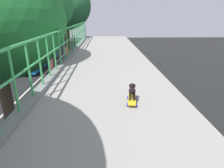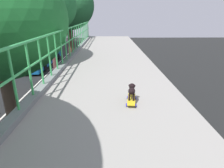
% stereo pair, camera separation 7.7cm
% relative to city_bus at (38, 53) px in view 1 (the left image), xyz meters
% --- Properties ---
extents(city_bus, '(2.66, 10.84, 3.14)m').
position_rel_city_bus_xyz_m(city_bus, '(0.00, 0.00, 0.00)').
color(city_bus, '#104E89').
rests_on(city_bus, ground).
extents(roadside_tree_far, '(3.66, 3.66, 9.16)m').
position_rel_city_bus_xyz_m(roadside_tree_far, '(5.36, -12.58, 5.53)').
color(roadside_tree_far, '#55322F').
rests_on(roadside_tree_far, ground).
extents(roadside_tree_farthest, '(4.84, 4.84, 9.84)m').
position_rel_city_bus_xyz_m(roadside_tree_farthest, '(5.61, -7.45, 5.74)').
color(roadside_tree_farthest, '#4E3325').
rests_on(roadside_tree_farthest, ground).
extents(toy_skateboard, '(0.25, 0.55, 0.09)m').
position_rel_city_bus_xyz_m(toy_skateboard, '(9.81, -23.14, 3.41)').
color(toy_skateboard, gold).
rests_on(toy_skateboard, overpass_deck).
extents(small_dog, '(0.17, 0.34, 0.28)m').
position_rel_city_bus_xyz_m(small_dog, '(9.82, -23.10, 3.60)').
color(small_dog, black).
rests_on(small_dog, toy_skateboard).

